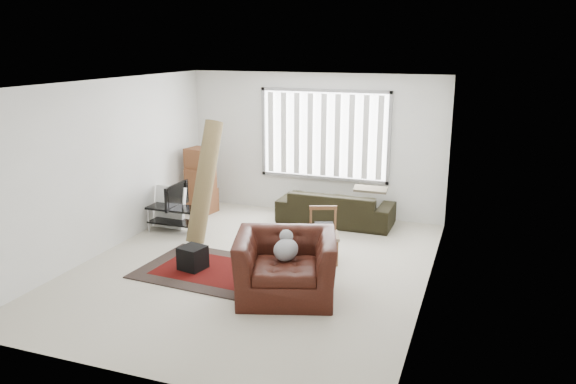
{
  "coord_description": "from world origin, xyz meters",
  "views": [
    {
      "loc": [
        3.12,
        -7.14,
        3.23
      ],
      "look_at": [
        0.34,
        0.56,
        1.05
      ],
      "focal_mm": 35.0,
      "sensor_mm": 36.0,
      "label": 1
    }
  ],
  "objects_px": {
    "tv_stand": "(174,214)",
    "moving_boxes": "(200,183)",
    "side_chair": "(324,233)",
    "armchair": "(286,261)",
    "sofa": "(336,202)"
  },
  "relations": [
    {
      "from": "tv_stand",
      "to": "armchair",
      "type": "xyz_separation_m",
      "value": [
        2.73,
        -1.76,
        0.15
      ]
    },
    {
      "from": "tv_stand",
      "to": "moving_boxes",
      "type": "distance_m",
      "value": 1.26
    },
    {
      "from": "tv_stand",
      "to": "side_chair",
      "type": "distance_m",
      "value": 2.89
    },
    {
      "from": "moving_boxes",
      "to": "side_chair",
      "type": "bearing_deg",
      "value": -28.99
    },
    {
      "from": "armchair",
      "to": "moving_boxes",
      "type": "bearing_deg",
      "value": 116.16
    },
    {
      "from": "moving_boxes",
      "to": "sofa",
      "type": "xyz_separation_m",
      "value": [
        2.67,
        0.21,
        -0.19
      ]
    },
    {
      "from": "tv_stand",
      "to": "side_chair",
      "type": "xyz_separation_m",
      "value": [
        2.86,
        -0.43,
        0.13
      ]
    },
    {
      "from": "side_chair",
      "to": "armchair",
      "type": "relative_size",
      "value": 0.53
    },
    {
      "from": "tv_stand",
      "to": "sofa",
      "type": "bearing_deg",
      "value": 29.47
    },
    {
      "from": "tv_stand",
      "to": "moving_boxes",
      "type": "xyz_separation_m",
      "value": [
        -0.13,
        1.23,
        0.26
      ]
    },
    {
      "from": "side_chair",
      "to": "armchair",
      "type": "bearing_deg",
      "value": -115.83
    },
    {
      "from": "moving_boxes",
      "to": "side_chair",
      "type": "relative_size",
      "value": 1.54
    },
    {
      "from": "moving_boxes",
      "to": "armchair",
      "type": "relative_size",
      "value": 0.81
    },
    {
      "from": "sofa",
      "to": "armchair",
      "type": "xyz_separation_m",
      "value": [
        0.19,
        -3.2,
        0.08
      ]
    },
    {
      "from": "moving_boxes",
      "to": "armchair",
      "type": "distance_m",
      "value": 4.14
    }
  ]
}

